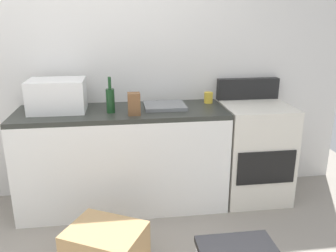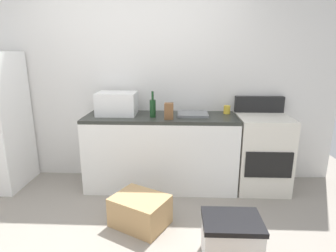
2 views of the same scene
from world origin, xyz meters
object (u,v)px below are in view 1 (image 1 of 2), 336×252
Objects in this scene: stove_oven at (253,150)px; knife_block at (134,104)px; coffee_mug at (208,98)px; wine_bottle at (110,100)px; microwave at (57,96)px; cardboard_box_large at (106,247)px.

knife_block is at bearing -171.62° from stove_oven.
coffee_mug is at bearing 160.71° from stove_oven.
wine_bottle is 3.00× the size of coffee_mug.
stove_oven is 1.42m from wine_bottle.
microwave reaches higher than stove_oven.
microwave is at bearing -175.29° from coffee_mug.
cardboard_box_large is (-1.37, -0.85, -0.32)m from stove_oven.
stove_oven is at bearing -19.29° from coffee_mug.
stove_oven is 2.18× the size of cardboard_box_large.
knife_block is at bearing -17.59° from microwave.
microwave reaches higher than knife_block.
coffee_mug is at bearing 46.24° from cardboard_box_large.
knife_block is at bearing -25.57° from wine_bottle.
stove_oven is 3.67× the size of wine_bottle.
wine_bottle is 1.67× the size of knife_block.
stove_oven is 11.00× the size of coffee_mug.
wine_bottle reaches higher than microwave.
knife_block reaches higher than coffee_mug.
wine_bottle is at bearing -13.89° from microwave.
coffee_mug is 0.56× the size of knife_block.
cardboard_box_large is at bearing -148.18° from stove_oven.
wine_bottle is (0.44, -0.11, -0.03)m from microwave.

